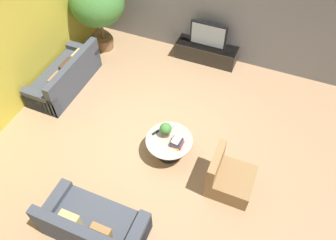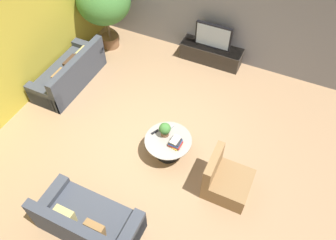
{
  "view_description": "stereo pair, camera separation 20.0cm",
  "coord_description": "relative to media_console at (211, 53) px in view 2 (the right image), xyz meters",
  "views": [
    {
      "loc": [
        1.79,
        -3.67,
        5.56
      ],
      "look_at": [
        0.18,
        0.22,
        0.55
      ],
      "focal_mm": 35.0,
      "sensor_mm": 36.0,
      "label": 1
    },
    {
      "loc": [
        1.97,
        -3.59,
        5.56
      ],
      "look_at": [
        0.18,
        0.22,
        0.55
      ],
      "focal_mm": 35.0,
      "sensor_mm": 36.0,
      "label": 2
    }
  ],
  "objects": [
    {
      "name": "television",
      "position": [
        -0.0,
        -0.0,
        0.53
      ],
      "size": [
        0.91,
        0.13,
        0.63
      ],
      "color": "black",
      "rests_on": "media_console"
    },
    {
      "name": "media_console",
      "position": [
        0.0,
        0.0,
        0.0
      ],
      "size": [
        1.58,
        0.5,
        0.46
      ],
      "color": "#2D2823",
      "rests_on": "ground"
    },
    {
      "name": "remote_black",
      "position": [
        -0.08,
        -3.05,
        0.23
      ],
      "size": [
        0.11,
        0.16,
        0.02
      ],
      "primitive_type": "cube",
      "rotation": [
        0.0,
        0.0,
        -0.49
      ],
      "color": "black",
      "rests_on": "coffee_table"
    },
    {
      "name": "remote_silver",
      "position": [
        0.16,
        -2.81,
        0.23
      ],
      "size": [
        0.1,
        0.16,
        0.02
      ],
      "primitive_type": "cube",
      "rotation": [
        0.0,
        0.0,
        -0.41
      ],
      "color": "gray",
      "rests_on": "coffee_table"
    },
    {
      "name": "potted_palm_tall",
      "position": [
        -2.7,
        -0.55,
        1.06
      ],
      "size": [
        1.33,
        1.33,
        1.91
      ],
      "color": "brown",
      "rests_on": "ground"
    },
    {
      "name": "potted_plant_tabletop",
      "position": [
        0.13,
        -3.02,
        0.39
      ],
      "size": [
        0.23,
        0.23,
        0.31
      ],
      "color": "brown",
      "rests_on": "coffee_table"
    },
    {
      "name": "ground_plane",
      "position": [
        -0.13,
        -2.94,
        -0.24
      ],
      "size": [
        24.0,
        24.0,
        0.0
      ],
      "primitive_type": "plane",
      "color": "#9E7A56"
    },
    {
      "name": "side_wall_left",
      "position": [
        -3.39,
        -2.74,
        1.26
      ],
      "size": [
        0.12,
        7.4,
        3.0
      ],
      "primitive_type": "cube",
      "color": "gold",
      "rests_on": "ground"
    },
    {
      "name": "coffee_table",
      "position": [
        0.24,
        -3.11,
        0.08
      ],
      "size": [
        0.92,
        0.92,
        0.46
      ],
      "color": "black",
      "rests_on": "ground"
    },
    {
      "name": "couch_by_wall",
      "position": [
        -2.77,
        -2.21,
        0.05
      ],
      "size": [
        0.84,
        1.96,
        0.84
      ],
      "rotation": [
        0.0,
        0.0,
        -1.57
      ],
      "color": "#3D424C",
      "rests_on": "ground"
    },
    {
      "name": "couch_near_entry",
      "position": [
        -0.3,
        -5.11,
        0.04
      ],
      "size": [
        1.72,
        0.84,
        0.84
      ],
      "rotation": [
        0.0,
        0.0,
        3.14
      ],
      "color": "#3D424C",
      "rests_on": "ground"
    },
    {
      "name": "armchair_wicker",
      "position": [
        1.52,
        -3.38,
        0.03
      ],
      "size": [
        0.8,
        0.76,
        0.86
      ],
      "rotation": [
        0.0,
        0.0,
        1.57
      ],
      "color": "olive",
      "rests_on": "ground"
    },
    {
      "name": "book_stack",
      "position": [
        0.41,
        -3.15,
        0.28
      ],
      "size": [
        0.24,
        0.26,
        0.15
      ],
      "color": "gold",
      "rests_on": "coffee_table"
    },
    {
      "name": "back_wall_stone",
      "position": [
        -0.13,
        0.32,
        1.26
      ],
      "size": [
        7.4,
        0.12,
        3.0
      ],
      "primitive_type": "cube",
      "color": "slate",
      "rests_on": "ground"
    }
  ]
}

